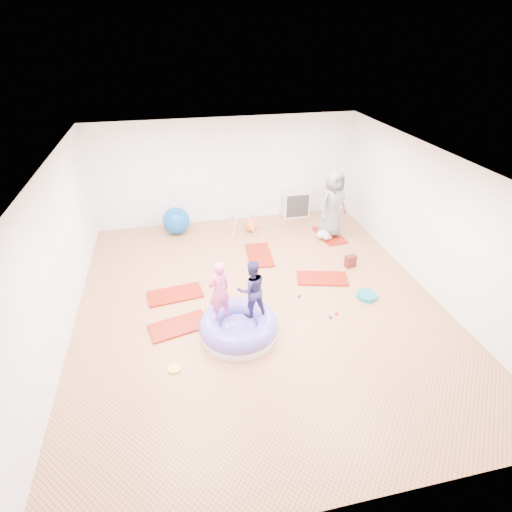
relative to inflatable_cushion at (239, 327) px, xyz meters
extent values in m
cube|color=tan|center=(0.57, 0.84, -0.17)|extent=(7.00, 8.00, 0.01)
cube|color=silver|center=(0.57, 0.84, 2.63)|extent=(7.00, 8.00, 0.01)
cube|color=white|center=(0.57, 4.84, 1.23)|extent=(7.00, 0.01, 2.80)
cube|color=white|center=(0.57, -3.16, 1.23)|extent=(7.00, 0.01, 2.80)
cube|color=white|center=(-2.93, 0.84, 1.23)|extent=(0.01, 8.00, 2.80)
cube|color=white|center=(4.07, 0.84, 1.23)|extent=(0.01, 8.00, 2.80)
cube|color=#9B0900|center=(-1.04, 0.44, -0.15)|extent=(1.16, 0.78, 0.04)
cube|color=#9B0900|center=(-1.06, 1.44, -0.15)|extent=(1.15, 0.68, 0.05)
cube|color=#9B0900|center=(0.98, 2.63, -0.15)|extent=(0.65, 1.16, 0.05)
cube|color=#9B0900|center=(2.09, 1.36, -0.15)|extent=(1.18, 0.80, 0.04)
cube|color=#9B0900|center=(3.00, 3.25, -0.15)|extent=(0.62, 1.10, 0.04)
cylinder|color=white|center=(0.00, 0.00, -0.10)|extent=(1.36, 1.36, 0.15)
torus|color=#6855CA|center=(0.00, 0.00, 0.05)|extent=(1.40, 1.40, 0.37)
ellipsoid|color=#6855CA|center=(0.00, 0.00, -0.04)|extent=(0.74, 0.74, 0.33)
imported|color=#E95093|center=(-0.30, 0.12, 0.79)|extent=(0.48, 0.42, 1.12)
imported|color=navy|center=(0.26, 0.08, 0.77)|extent=(0.57, 0.47, 1.08)
imported|color=slate|center=(2.99, 3.23, 0.73)|extent=(0.99, 0.83, 1.72)
ellipsoid|color=#A7D1F2|center=(2.77, 3.09, -0.02)|extent=(0.39, 0.25, 0.22)
sphere|color=#CEAD85|center=(2.77, 2.91, 0.01)|extent=(0.18, 0.18, 0.18)
sphere|color=red|center=(-0.51, 0.75, -0.14)|extent=(0.07, 0.07, 0.07)
sphere|color=#0A4DAA|center=(1.40, 0.84, -0.14)|extent=(0.07, 0.07, 0.07)
sphere|color=red|center=(1.92, 0.14, -0.14)|extent=(0.07, 0.07, 0.07)
sphere|color=#0A4DAA|center=(1.77, 0.07, -0.14)|extent=(0.07, 0.07, 0.07)
sphere|color=#338C2C|center=(0.02, -0.42, -0.14)|extent=(0.07, 0.07, 0.07)
sphere|color=#0A4DAA|center=(0.67, 2.20, -0.14)|extent=(0.07, 0.07, 0.07)
sphere|color=#0A4DAA|center=(-0.88, 4.29, 0.18)|extent=(0.71, 0.71, 0.71)
sphere|color=#F15A2B|center=(1.06, 3.95, 0.01)|extent=(0.36, 0.36, 0.36)
cylinder|color=silver|center=(0.55, 3.67, 0.10)|extent=(0.19, 0.19, 0.50)
cylinder|color=silver|center=(0.55, 4.09, 0.10)|extent=(0.19, 0.19, 0.50)
cylinder|color=silver|center=(1.02, 3.67, 0.10)|extent=(0.19, 0.19, 0.50)
cylinder|color=silver|center=(1.02, 4.09, 0.10)|extent=(0.19, 0.19, 0.50)
cylinder|color=silver|center=(0.78, 3.88, 0.32)|extent=(0.49, 0.03, 0.03)
sphere|color=red|center=(0.54, 3.88, 0.32)|extent=(0.06, 0.06, 0.06)
sphere|color=#0A4DAA|center=(1.03, 3.88, 0.32)|extent=(0.06, 0.06, 0.06)
cube|color=silver|center=(2.50, 4.64, 0.20)|extent=(0.75, 0.36, 0.75)
cube|color=#302E2D|center=(2.50, 4.47, 0.20)|extent=(0.64, 0.02, 0.64)
cube|color=silver|center=(2.50, 4.59, 0.20)|extent=(0.02, 0.25, 0.66)
cube|color=silver|center=(2.50, 4.59, 0.20)|extent=(0.66, 0.25, 0.02)
cylinder|color=#127182|center=(2.73, 0.53, -0.13)|extent=(0.40, 0.40, 0.09)
cube|color=maroon|center=(2.89, 1.72, -0.03)|extent=(0.27, 0.19, 0.28)
cylinder|color=gold|center=(-1.17, -0.60, -0.16)|extent=(0.22, 0.22, 0.03)
camera|label=1|loc=(-0.87, -5.39, 4.65)|focal=28.00mm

